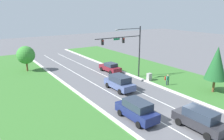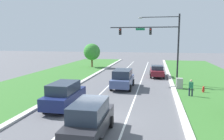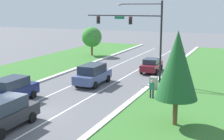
{
  "view_description": "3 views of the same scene",
  "coord_description": "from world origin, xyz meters",
  "px_view_note": "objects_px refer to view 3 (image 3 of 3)",
  "views": [
    {
      "loc": [
        -16.92,
        -13.41,
        11.07
      ],
      "look_at": [
        1.23,
        14.22,
        1.84
      ],
      "focal_mm": 35.0,
      "sensor_mm": 36.0,
      "label": 1
    },
    {
      "loc": [
        3.66,
        -13.63,
        5.47
      ],
      "look_at": [
        -2.03,
        14.41,
        1.46
      ],
      "focal_mm": 35.0,
      "sensor_mm": 36.0,
      "label": 2
    },
    {
      "loc": [
        14.11,
        -17.43,
        7.87
      ],
      "look_at": [
        0.98,
        13.22,
        1.08
      ],
      "focal_mm": 50.0,
      "sensor_mm": 36.0,
      "label": 3
    }
  ],
  "objects_px": {
    "charcoal_suv": "(5,113)",
    "pedestrian": "(152,88)",
    "slate_blue_suv": "(93,74)",
    "fire_hydrant": "(174,92)",
    "oak_near_left_tree": "(92,37)",
    "navy_suv": "(12,90)",
    "conifer_near_right_tree": "(177,65)",
    "burgundy_sedan": "(152,65)",
    "traffic_signal_mast": "(139,29)",
    "utility_cabinet": "(153,83)"
  },
  "relations": [
    {
      "from": "slate_blue_suv",
      "to": "conifer_near_right_tree",
      "type": "relative_size",
      "value": 0.79
    },
    {
      "from": "navy_suv",
      "to": "charcoal_suv",
      "type": "height_order",
      "value": "charcoal_suv"
    },
    {
      "from": "traffic_signal_mast",
      "to": "conifer_near_right_tree",
      "type": "bearing_deg",
      "value": -60.56
    },
    {
      "from": "slate_blue_suv",
      "to": "utility_cabinet",
      "type": "height_order",
      "value": "slate_blue_suv"
    },
    {
      "from": "slate_blue_suv",
      "to": "utility_cabinet",
      "type": "distance_m",
      "value": 6.31
    },
    {
      "from": "charcoal_suv",
      "to": "utility_cabinet",
      "type": "xyz_separation_m",
      "value": [
        6.15,
        13.52,
        -0.45
      ]
    },
    {
      "from": "burgundy_sedan",
      "to": "pedestrian",
      "type": "height_order",
      "value": "burgundy_sedan"
    },
    {
      "from": "slate_blue_suv",
      "to": "navy_suv",
      "type": "xyz_separation_m",
      "value": [
        -3.52,
        -8.06,
        -0.02
      ]
    },
    {
      "from": "slate_blue_suv",
      "to": "pedestrian",
      "type": "bearing_deg",
      "value": -19.84
    },
    {
      "from": "slate_blue_suv",
      "to": "fire_hydrant",
      "type": "bearing_deg",
      "value": -4.3
    },
    {
      "from": "navy_suv",
      "to": "traffic_signal_mast",
      "type": "bearing_deg",
      "value": 56.18
    },
    {
      "from": "traffic_signal_mast",
      "to": "pedestrian",
      "type": "distance_m",
      "value": 8.04
    },
    {
      "from": "navy_suv",
      "to": "oak_near_left_tree",
      "type": "xyz_separation_m",
      "value": [
        -5.21,
        25.16,
        2.01
      ]
    },
    {
      "from": "utility_cabinet",
      "to": "conifer_near_right_tree",
      "type": "distance_m",
      "value": 10.06
    },
    {
      "from": "burgundy_sedan",
      "to": "oak_near_left_tree",
      "type": "xyz_separation_m",
      "value": [
        -12.55,
        8.73,
        2.2
      ]
    },
    {
      "from": "navy_suv",
      "to": "charcoal_suv",
      "type": "relative_size",
      "value": 0.98
    },
    {
      "from": "fire_hydrant",
      "to": "conifer_near_right_tree",
      "type": "bearing_deg",
      "value": -77.34
    },
    {
      "from": "conifer_near_right_tree",
      "to": "oak_near_left_tree",
      "type": "relative_size",
      "value": 1.36
    },
    {
      "from": "slate_blue_suv",
      "to": "fire_hydrant",
      "type": "height_order",
      "value": "slate_blue_suv"
    },
    {
      "from": "fire_hydrant",
      "to": "pedestrian",
      "type": "bearing_deg",
      "value": -128.93
    },
    {
      "from": "slate_blue_suv",
      "to": "fire_hydrant",
      "type": "relative_size",
      "value": 7.24
    },
    {
      "from": "burgundy_sedan",
      "to": "conifer_near_right_tree",
      "type": "xyz_separation_m",
      "value": [
        6.33,
        -16.31,
        3.26
      ]
    },
    {
      "from": "conifer_near_right_tree",
      "to": "oak_near_left_tree",
      "type": "distance_m",
      "value": 31.39
    },
    {
      "from": "slate_blue_suv",
      "to": "pedestrian",
      "type": "distance_m",
      "value": 7.45
    },
    {
      "from": "traffic_signal_mast",
      "to": "oak_near_left_tree",
      "type": "bearing_deg",
      "value": 132.18
    },
    {
      "from": "traffic_signal_mast",
      "to": "charcoal_suv",
      "type": "xyz_separation_m",
      "value": [
        -3.77,
        -16.06,
        -4.57
      ]
    },
    {
      "from": "oak_near_left_tree",
      "to": "navy_suv",
      "type": "bearing_deg",
      "value": -78.31
    },
    {
      "from": "burgundy_sedan",
      "to": "oak_near_left_tree",
      "type": "distance_m",
      "value": 15.45
    },
    {
      "from": "fire_hydrant",
      "to": "slate_blue_suv",
      "type": "bearing_deg",
      "value": 175.61
    },
    {
      "from": "charcoal_suv",
      "to": "fire_hydrant",
      "type": "xyz_separation_m",
      "value": [
        8.42,
        12.23,
        -0.73
      ]
    },
    {
      "from": "traffic_signal_mast",
      "to": "navy_suv",
      "type": "distance_m",
      "value": 14.22
    },
    {
      "from": "navy_suv",
      "to": "fire_hydrant",
      "type": "distance_m",
      "value": 14.16
    },
    {
      "from": "charcoal_suv",
      "to": "utility_cabinet",
      "type": "distance_m",
      "value": 14.86
    },
    {
      "from": "utility_cabinet",
      "to": "pedestrian",
      "type": "height_order",
      "value": "pedestrian"
    },
    {
      "from": "pedestrian",
      "to": "fire_hydrant",
      "type": "bearing_deg",
      "value": -111.97
    },
    {
      "from": "charcoal_suv",
      "to": "pedestrian",
      "type": "distance_m",
      "value": 12.43
    },
    {
      "from": "navy_suv",
      "to": "burgundy_sedan",
      "type": "bearing_deg",
      "value": 65.43
    },
    {
      "from": "pedestrian",
      "to": "conifer_near_right_tree",
      "type": "xyz_separation_m",
      "value": [
        3.16,
        -5.41,
        3.2
      ]
    },
    {
      "from": "slate_blue_suv",
      "to": "burgundy_sedan",
      "type": "distance_m",
      "value": 9.2
    },
    {
      "from": "navy_suv",
      "to": "charcoal_suv",
      "type": "bearing_deg",
      "value": -53.51
    },
    {
      "from": "oak_near_left_tree",
      "to": "conifer_near_right_tree",
      "type": "bearing_deg",
      "value": -52.97
    },
    {
      "from": "pedestrian",
      "to": "navy_suv",
      "type": "bearing_deg",
      "value": 44.67
    },
    {
      "from": "burgundy_sedan",
      "to": "oak_near_left_tree",
      "type": "height_order",
      "value": "oak_near_left_tree"
    },
    {
      "from": "navy_suv",
      "to": "conifer_near_right_tree",
      "type": "bearing_deg",
      "value": 0.02
    },
    {
      "from": "charcoal_suv",
      "to": "conifer_near_right_tree",
      "type": "xyz_separation_m",
      "value": [
        10.06,
        4.93,
        3.07
      ]
    },
    {
      "from": "burgundy_sedan",
      "to": "conifer_near_right_tree",
      "type": "distance_m",
      "value": 17.8
    },
    {
      "from": "conifer_near_right_tree",
      "to": "navy_suv",
      "type": "bearing_deg",
      "value": -179.51
    },
    {
      "from": "burgundy_sedan",
      "to": "utility_cabinet",
      "type": "relative_size",
      "value": 3.83
    },
    {
      "from": "pedestrian",
      "to": "conifer_near_right_tree",
      "type": "relative_size",
      "value": 0.26
    },
    {
      "from": "charcoal_suv",
      "to": "oak_near_left_tree",
      "type": "bearing_deg",
      "value": 105.4
    }
  ]
}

